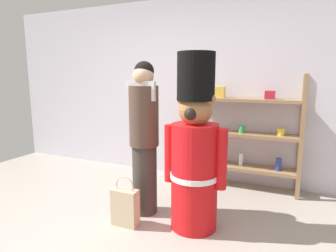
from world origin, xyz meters
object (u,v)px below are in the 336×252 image
at_px(merchandise_shelf, 241,132).
at_px(teddy_bear_guard, 195,153).
at_px(person_shopper, 144,135).
at_px(shopping_bag, 125,207).

height_order(merchandise_shelf, teddy_bear_guard, teddy_bear_guard).
height_order(teddy_bear_guard, person_shopper, teddy_bear_guard).
xyz_separation_m(person_shopper, shopping_bag, (-0.04, -0.34, -0.68)).
distance_m(person_shopper, shopping_bag, 0.76).
bearing_deg(merchandise_shelf, person_shopper, -125.15).
distance_m(merchandise_shelf, shopping_bag, 1.84).
bearing_deg(teddy_bear_guard, merchandise_shelf, 79.61).
relative_size(teddy_bear_guard, shopping_bag, 3.31).
xyz_separation_m(merchandise_shelf, shopping_bag, (-0.88, -1.52, -0.56)).
height_order(teddy_bear_guard, shopping_bag, teddy_bear_guard).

